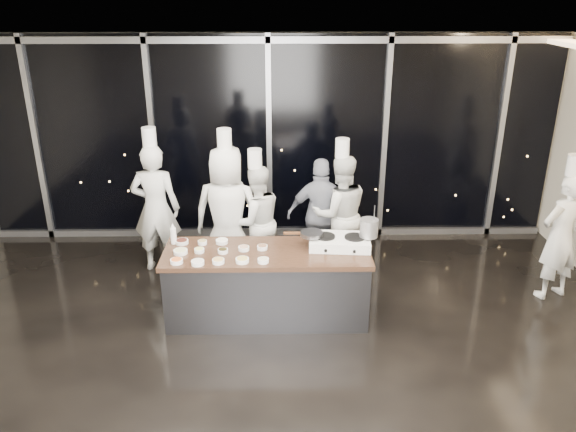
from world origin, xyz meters
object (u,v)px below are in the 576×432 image
(stock_pot, at_px, (369,228))
(chef_side, at_px, (561,235))
(frying_pan, at_px, (311,234))
(guest, at_px, (321,215))
(stove, at_px, (340,242))
(chef_left, at_px, (228,213))
(chef_right, at_px, (340,213))
(chef_center, at_px, (256,220))
(demo_counter, at_px, (267,284))
(chef_far_left, at_px, (156,207))

(stock_pot, relative_size, chef_side, 0.11)
(frying_pan, distance_m, guest, 1.22)
(frying_pan, bearing_deg, chef_side, 10.56)
(stove, bearing_deg, guest, 101.07)
(chef_left, distance_m, chef_right, 1.57)
(chef_center, xyz_separation_m, chef_side, (3.91, -0.70, 0.06))
(frying_pan, bearing_deg, chef_center, 128.97)
(demo_counter, bearing_deg, frying_pan, 13.92)
(frying_pan, relative_size, guest, 0.29)
(chef_center, distance_m, chef_side, 3.98)
(chef_center, bearing_deg, guest, 167.24)
(guest, height_order, chef_right, chef_right)
(chef_left, height_order, chef_center, chef_left)
(frying_pan, xyz_separation_m, chef_left, (-1.08, 0.93, -0.11))
(chef_center, bearing_deg, stove, 112.81)
(chef_far_left, bearing_deg, chef_center, 175.89)
(chef_left, relative_size, chef_side, 1.10)
(stove, bearing_deg, chef_side, 11.66)
(frying_pan, bearing_deg, chef_right, 72.20)
(stove, relative_size, chef_left, 0.36)
(demo_counter, height_order, chef_side, chef_side)
(chef_far_left, xyz_separation_m, chef_right, (2.58, -0.06, -0.08))
(stove, distance_m, frying_pan, 0.36)
(guest, bearing_deg, stove, 99.70)
(stove, distance_m, guest, 1.22)
(chef_far_left, height_order, chef_side, chef_far_left)
(frying_pan, distance_m, chef_far_left, 2.43)
(stove, height_order, guest, guest)
(chef_far_left, relative_size, chef_left, 0.98)
(stock_pot, xyz_separation_m, chef_center, (-1.39, 1.06, -0.34))
(demo_counter, relative_size, stove, 3.24)
(stock_pot, bearing_deg, demo_counter, -175.45)
(stock_pot, distance_m, chef_center, 1.78)
(demo_counter, distance_m, stove, 1.02)
(stove, bearing_deg, chef_center, 139.76)
(guest, bearing_deg, chef_side, 167.50)
(chef_center, relative_size, guest, 1.11)
(guest, height_order, chef_side, chef_side)
(stock_pot, relative_size, chef_center, 0.12)
(guest, relative_size, chef_right, 0.85)
(demo_counter, xyz_separation_m, guest, (0.75, 1.31, 0.37))
(frying_pan, height_order, chef_center, chef_center)
(stock_pot, relative_size, chef_far_left, 0.10)
(demo_counter, xyz_separation_m, chef_center, (-0.17, 1.16, 0.36))
(demo_counter, relative_size, chef_side, 1.27)
(guest, relative_size, chef_side, 0.85)
(frying_pan, relative_size, chef_center, 0.26)
(demo_counter, height_order, stove, stove)
(stock_pot, xyz_separation_m, chef_side, (2.52, 0.36, -0.28))
(stock_pot, relative_size, guest, 0.13)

